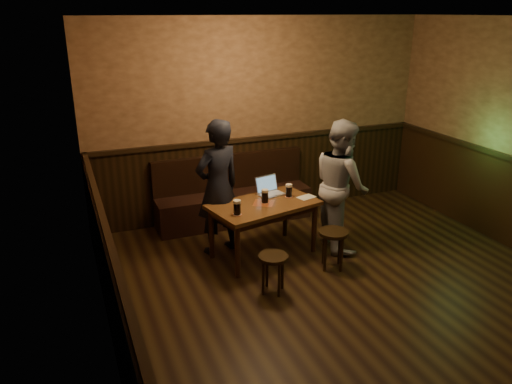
{
  "coord_description": "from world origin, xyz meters",
  "views": [
    {
      "loc": [
        -2.7,
        -3.52,
        2.85
      ],
      "look_at": [
        -0.68,
        1.52,
        0.88
      ],
      "focal_mm": 35.0,
      "sensor_mm": 36.0,
      "label": 1
    }
  ],
  "objects": [
    {
      "name": "person_suit",
      "position": [
        -1.02,
        1.93,
        0.84
      ],
      "size": [
        0.7,
        0.56,
        1.68
      ],
      "primitive_type": "imported",
      "rotation": [
        0.0,
        0.0,
        3.44
      ],
      "color": "black",
      "rests_on": "ground"
    },
    {
      "name": "pint_left",
      "position": [
        -0.96,
        1.4,
        0.77
      ],
      "size": [
        0.11,
        0.11,
        0.18
      ],
      "color": "#9A3213",
      "rests_on": "pub_table"
    },
    {
      "name": "stool_left",
      "position": [
        -0.79,
        0.77,
        0.34
      ],
      "size": [
        0.36,
        0.36,
        0.43
      ],
      "rotation": [
        0.0,
        0.0,
        0.15
      ],
      "color": "black",
      "rests_on": "ground"
    },
    {
      "name": "pint_mid",
      "position": [
        -0.52,
        1.62,
        0.77
      ],
      "size": [
        0.11,
        0.11,
        0.17
      ],
      "color": "#9A3213",
      "rests_on": "pub_table"
    },
    {
      "name": "menu",
      "position": [
        0.03,
        1.61,
        0.68
      ],
      "size": [
        0.25,
        0.2,
        0.0
      ],
      "primitive_type": "cube",
      "rotation": [
        0.0,
        0.0,
        0.28
      ],
      "color": "silver",
      "rests_on": "pub_table"
    },
    {
      "name": "person_grey",
      "position": [
        0.45,
        1.51,
        0.82
      ],
      "size": [
        0.72,
        0.87,
        1.64
      ],
      "primitive_type": "imported",
      "rotation": [
        0.0,
        0.0,
        1.44
      ],
      "color": "#98989D",
      "rests_on": "ground"
    },
    {
      "name": "pint_right",
      "position": [
        -0.17,
        1.7,
        0.77
      ],
      "size": [
        0.11,
        0.11,
        0.17
      ],
      "color": "#9A3213",
      "rests_on": "pub_table"
    },
    {
      "name": "room",
      "position": [
        0.0,
        0.22,
        1.2
      ],
      "size": [
        5.04,
        6.04,
        2.84
      ],
      "color": "black",
      "rests_on": "ground"
    },
    {
      "name": "laptop",
      "position": [
        -0.36,
        1.89,
        0.74
      ],
      "size": [
        0.36,
        0.31,
        0.22
      ],
      "rotation": [
        0.0,
        0.0,
        0.22
      ],
      "color": "silver",
      "rests_on": "pub_table"
    },
    {
      "name": "stool_right",
      "position": [
        0.08,
        1.01,
        0.37
      ],
      "size": [
        0.45,
        0.45,
        0.47
      ],
      "rotation": [
        0.0,
        0.0,
        0.37
      ],
      "color": "black",
      "rests_on": "ground"
    },
    {
      "name": "bench",
      "position": [
        -0.54,
        2.75,
        0.31
      ],
      "size": [
        2.2,
        0.5,
        0.95
      ],
      "color": "black",
      "rests_on": "ground"
    },
    {
      "name": "pub_table",
      "position": [
        -0.54,
        1.62,
        0.59
      ],
      "size": [
        1.4,
        0.99,
        0.69
      ],
      "rotation": [
        0.0,
        0.0,
        0.22
      ],
      "color": "#592F19",
      "rests_on": "ground"
    }
  ]
}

